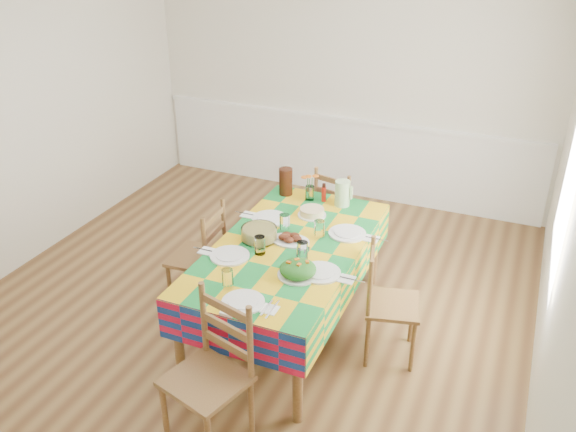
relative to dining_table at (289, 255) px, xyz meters
The scene contains 23 objects.
room 0.81m from the dining_table, 164.89° to the left, with size 4.58×5.08×2.78m.
wainscot 2.64m from the dining_table, 99.21° to the left, with size 4.41×0.06×0.92m.
window_right 2.03m from the dining_table, 12.89° to the left, with size 1.40×1.40×0.00m, color white.
dining_table is the anchor object (origin of this frame).
setting_near_head 0.76m from the dining_table, 92.77° to the right, with size 0.45×0.30×0.13m.
setting_left_near 0.40m from the dining_table, 134.43° to the right, with size 0.52×0.31×0.14m.
setting_left_far 0.38m from the dining_table, 131.06° to the left, with size 0.54×0.32×0.14m.
setting_right_near 0.39m from the dining_table, 38.11° to the right, with size 0.55×0.32×0.14m.
setting_right_far 0.42m from the dining_table, 44.33° to the left, with size 0.55×0.32×0.14m.
meat_platter 0.12m from the dining_table, 100.80° to the left, with size 0.30×0.22×0.06m.
salad_platter 0.44m from the dining_table, 58.26° to the right, with size 0.28×0.28×0.12m.
pasta_bowl 0.28m from the dining_table, behind, with size 0.27×0.27×0.10m.
cake 0.53m from the dining_table, 91.42° to the left, with size 0.23×0.23×0.06m.
serving_utensils 0.21m from the dining_table, 40.55° to the right, with size 0.13×0.29×0.01m.
flower_vase 0.83m from the dining_table, 100.05° to the left, with size 0.15×0.12×0.24m.
hot_sauce 0.83m from the dining_table, 91.32° to the left, with size 0.04×0.04×0.16m, color red.
green_pitcher 0.84m from the dining_table, 79.33° to the left, with size 0.13×0.13×0.22m, color #A8D294.
tea_pitcher 0.92m from the dining_table, 114.47° to the left, with size 0.12×0.12×0.24m, color black.
name_card 0.96m from the dining_table, 90.85° to the right, with size 0.09×0.03×0.02m, color silver.
chair_near 1.23m from the dining_table, 89.39° to the right, with size 0.55×0.53×1.01m.
chair_far 1.25m from the dining_table, 90.48° to the left, with size 0.49×0.47×0.91m.
chair_left 0.80m from the dining_table, behind, with size 0.42×0.44×0.94m.
chair_right 0.81m from the dining_table, ahead, with size 0.46×0.48×0.90m.
Camera 1 is at (1.96, -3.74, 3.03)m, focal length 38.00 mm.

